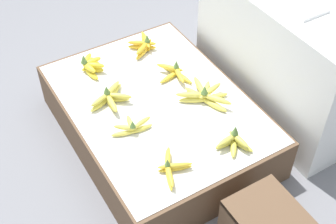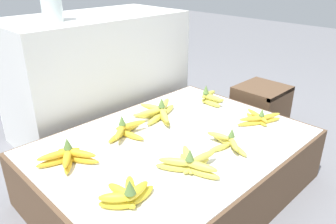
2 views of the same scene
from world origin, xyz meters
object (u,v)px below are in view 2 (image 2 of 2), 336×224
Objects in this scene: banana_bunch_front_left at (127,194)px; banana_bunch_middle_left at (68,157)px; banana_bunch_middle_midright at (158,112)px; foam_tray_white at (107,14)px; banana_bunch_front_right at (259,119)px; banana_bunch_middle_right at (210,98)px; banana_bunch_middle_midleft at (126,130)px; wooden_crate at (260,109)px; banana_bunch_front_midleft at (190,163)px; banana_bunch_front_midright at (227,142)px.

banana_bunch_middle_left is (-0.02, 0.35, -0.00)m from banana_bunch_front_left.
banana_bunch_middle_left is at bearing -173.51° from banana_bunch_middle_midright.
foam_tray_white reaches higher than banana_bunch_middle_midright.
banana_bunch_middle_left reaches higher than banana_bunch_front_right.
banana_bunch_front_right is at bearing -94.57° from banana_bunch_middle_right.
banana_bunch_middle_midleft is 0.24m from banana_bunch_middle_midright.
wooden_crate is at bearing -13.36° from banana_bunch_middle_midright.
wooden_crate is 1.03× the size of banana_bunch_middle_midright.
banana_bunch_front_midleft is at bearing -89.16° from banana_bunch_middle_midleft.
banana_bunch_middle_midright is at bearing 166.64° from wooden_crate.
banana_bunch_middle_midleft reaches higher than wooden_crate.
banana_bunch_front_midleft is at bearing -176.51° from banana_bunch_front_right.
wooden_crate is at bearing 19.50° from banana_bunch_front_midright.
banana_bunch_front_midright is 0.75× the size of foam_tray_white.
banana_bunch_middle_left is at bearing 130.10° from banana_bunch_front_midleft.
foam_tray_white is at bearing 118.42° from banana_bunch_middle_right.
banana_bunch_middle_right is (0.87, 0.35, -0.00)m from banana_bunch_front_left.
wooden_crate is 0.76m from banana_bunch_middle_midright.
banana_bunch_front_midright is (0.53, -0.02, -0.01)m from banana_bunch_front_left.
banana_bunch_front_left is at bearing 178.37° from banana_bunch_front_midright.
banana_bunch_front_left is at bearing -127.11° from banana_bunch_middle_midleft.
banana_bunch_front_left is at bearing -158.05° from banana_bunch_middle_right.
banana_bunch_front_left is 0.67m from banana_bunch_middle_midright.
banana_bunch_middle_midright reaches higher than banana_bunch_front_right.
banana_bunch_middle_midleft reaches higher than banana_bunch_front_right.
wooden_crate is 0.43m from banana_bunch_middle_right.
banana_bunch_middle_left reaches higher than banana_bunch_middle_midleft.
banana_bunch_front_midleft and banana_bunch_middle_left have the same top height.
wooden_crate is at bearing 15.06° from banana_bunch_front_midleft.
banana_bunch_middle_midleft is (0.31, 0.03, -0.00)m from banana_bunch_middle_left.
foam_tray_white is at bearing 106.83° from banana_bunch_front_right.
banana_bunch_front_right is 0.92m from banana_bunch_middle_left.
foam_tray_white reaches higher than banana_bunch_middle_left.
wooden_crate is 0.78m from banana_bunch_front_midright.
wooden_crate is 1.01× the size of foam_tray_white.
banana_bunch_middle_left is at bearing 93.24° from banana_bunch_front_left.
banana_bunch_front_right is 1.01× the size of banana_bunch_middle_midleft.
banana_bunch_front_left is 0.93× the size of banana_bunch_front_midright.
banana_bunch_middle_left is (-0.55, 0.37, 0.01)m from banana_bunch_front_midright.
banana_bunch_front_right is at bearing 1.06° from banana_bunch_front_left.
banana_bunch_middle_left is 0.92× the size of banana_bunch_middle_midleft.
banana_bunch_middle_midright reaches higher than banana_bunch_middle_right.
banana_bunch_front_right is at bearing -73.17° from foam_tray_white.
banana_bunch_middle_midleft is at bearing 121.95° from banana_bunch_front_midright.
banana_bunch_front_right is (0.31, 0.03, -0.00)m from banana_bunch_front_midright.
banana_bunch_middle_midright reaches higher than wooden_crate.
banana_bunch_middle_left is 0.31m from banana_bunch_middle_midleft.
banana_bunch_front_midleft is 1.06× the size of banana_bunch_middle_midleft.
banana_bunch_front_midright is at bearing -1.63° from banana_bunch_front_left.
banana_bunch_front_left is at bearing -141.83° from banana_bunch_middle_midright.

